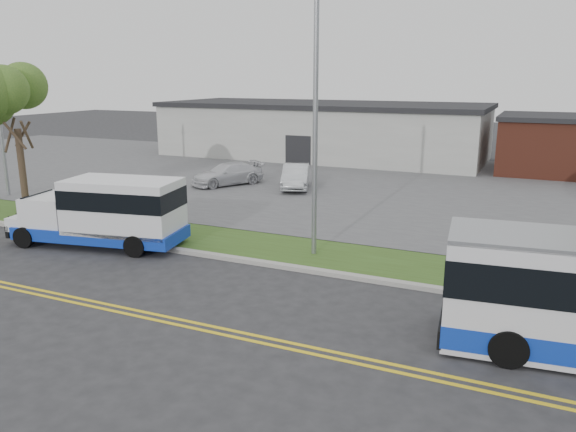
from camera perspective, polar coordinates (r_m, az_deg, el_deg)
The scene contains 16 objects.
ground at distance 19.57m, azimuth -8.70°, elevation -5.20°, with size 140.00×140.00×0.00m, color #28282B.
lane_line_north at distance 16.71m, azimuth -15.99°, elevation -9.02°, with size 70.00×0.12×0.01m, color yellow.
lane_line_south at distance 16.51m, azimuth -16.66°, elevation -9.37°, with size 70.00×0.12×0.01m, color yellow.
curb at distance 20.42m, azimuth -7.02°, elevation -4.10°, with size 80.00×0.30×0.15m, color #9E9B93.
verge at distance 21.91m, azimuth -4.57°, elevation -2.84°, with size 80.00×3.30×0.10m, color #334A18.
parking_lot at distance 34.56m, azimuth 6.84°, elevation 3.36°, with size 80.00×25.00×0.10m, color #4C4C4F.
commercial_building at distance 45.59m, azimuth 3.57°, elevation 8.72°, with size 25.40×10.40×4.35m.
brick_wing at distance 41.62m, azimuth 24.89°, elevation 6.64°, with size 6.30×7.30×3.90m.
tree_west at distance 29.03m, azimuth -26.02°, elevation 10.14°, with size 4.40×4.40×6.91m.
streetlight_near at distance 19.55m, azimuth 2.73°, elevation 10.61°, with size 0.35×1.53×9.50m.
shuttle_bus at distance 22.52m, azimuth -17.82°, elevation 0.55°, with size 7.12×3.38×2.63m.
pedestrian at distance 25.49m, azimuth -20.98°, elevation 0.74°, with size 0.61×0.40×1.68m, color black.
parked_car_a at distance 32.34m, azimuth 0.79°, elevation 4.05°, with size 1.45×4.15×1.37m, color #BABEC2.
parked_car_b at distance 33.59m, azimuth -6.18°, elevation 4.27°, with size 1.79×4.40×1.28m, color silver.
grocery_bag_left at distance 25.69m, azimuth -21.71°, elevation -0.79°, with size 0.32×0.32×0.32m, color white.
grocery_bag_right at distance 25.61m, azimuth -19.98°, elevation -0.68°, with size 0.32×0.32×0.32m, color white.
Camera 1 is at (10.26, -15.39, 6.40)m, focal length 35.00 mm.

